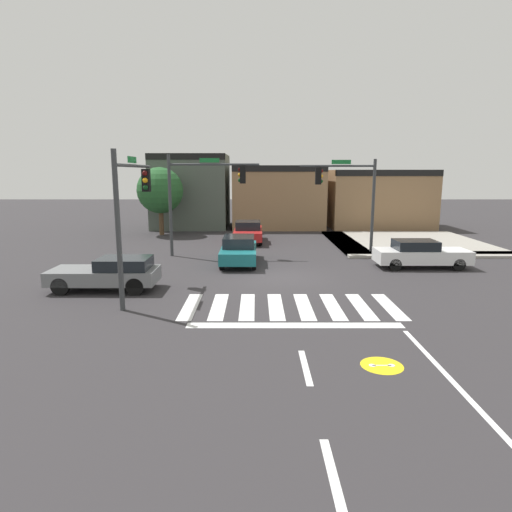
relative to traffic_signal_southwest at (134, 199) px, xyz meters
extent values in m
plane|color=#302D30|center=(5.87, 3.07, -3.75)|extent=(120.00, 120.00, 0.00)
cube|color=silver|center=(2.30, -1.43, -3.75)|extent=(0.52, 3.19, 0.01)
cube|color=silver|center=(3.32, -1.43, -3.75)|extent=(0.52, 3.19, 0.01)
cube|color=silver|center=(4.34, -1.43, -3.75)|extent=(0.52, 3.19, 0.01)
cube|color=silver|center=(5.36, -1.43, -3.75)|extent=(0.52, 3.19, 0.01)
cube|color=silver|center=(6.38, -1.43, -3.75)|extent=(0.52, 3.19, 0.01)
cube|color=silver|center=(7.41, -1.43, -3.75)|extent=(0.52, 3.19, 0.01)
cube|color=silver|center=(8.43, -1.43, -3.75)|extent=(0.52, 3.19, 0.01)
cube|color=silver|center=(9.45, -1.43, -3.75)|extent=(0.52, 3.19, 0.01)
cube|color=white|center=(5.87, -3.43, -3.75)|extent=(6.80, 0.50, 0.01)
cube|color=white|center=(5.87, -6.43, -3.75)|extent=(0.16, 2.00, 0.01)
cube|color=white|center=(5.87, -10.43, -3.75)|extent=(0.16, 2.00, 0.01)
cylinder|color=yellow|center=(7.79, -6.35, -3.75)|extent=(1.06, 1.06, 0.01)
cylinder|color=white|center=(7.55, -6.35, -3.74)|extent=(0.17, 0.17, 0.00)
cylinder|color=white|center=(8.02, -6.35, -3.74)|extent=(0.17, 0.17, 0.00)
cube|color=white|center=(7.79, -6.35, -3.74)|extent=(0.48, 0.04, 0.00)
cube|color=#9E998E|center=(14.87, 8.27, -3.68)|extent=(10.00, 1.60, 0.15)
cube|color=#9E998E|center=(10.67, 13.07, -3.68)|extent=(1.60, 10.00, 0.15)
cube|color=#9E998E|center=(14.87, 13.07, -3.68)|extent=(10.00, 10.00, 0.15)
cube|color=#4C564C|center=(-0.97, 22.25, -0.63)|extent=(6.30, 6.37, 6.24)
cube|color=black|center=(-0.97, 19.27, 2.24)|extent=(6.30, 0.50, 0.50)
cube|color=#93704C|center=(6.57, 21.97, -1.10)|extent=(7.71, 5.80, 5.30)
cube|color=black|center=(6.57, 19.27, 1.30)|extent=(7.71, 0.50, 0.50)
cube|color=#93704C|center=(15.35, 22.07, -1.27)|extent=(8.55, 6.00, 4.95)
cube|color=black|center=(15.35, 19.27, 0.95)|extent=(8.55, 0.50, 0.50)
cylinder|color=#383A3D|center=(0.00, -1.85, -1.01)|extent=(0.18, 0.18, 5.49)
cylinder|color=#383A3D|center=(0.00, 0.53, 1.22)|extent=(0.12, 4.78, 0.12)
cube|color=black|center=(0.00, 2.29, 0.65)|extent=(0.32, 0.32, 0.95)
sphere|color=#470A0A|center=(0.00, 2.12, 0.94)|extent=(0.22, 0.22, 0.22)
sphere|color=orange|center=(0.00, 2.12, 0.65)|extent=(0.22, 0.22, 0.22)
sphere|color=#0C3814|center=(0.00, 2.12, 0.35)|extent=(0.22, 0.22, 0.22)
cube|color=#197233|center=(0.00, 0.30, 1.44)|extent=(0.03, 1.10, 0.24)
cylinder|color=#383A3D|center=(11.45, 9.01, -1.01)|extent=(0.18, 0.18, 5.49)
cylinder|color=#383A3D|center=(9.31, 9.01, 1.35)|extent=(4.29, 0.12, 0.12)
cube|color=black|center=(8.23, 9.01, 0.77)|extent=(0.32, 0.32, 0.95)
sphere|color=#470A0A|center=(8.40, 9.01, 1.07)|extent=(0.22, 0.22, 0.22)
sphere|color=orange|center=(8.40, 9.01, 0.77)|extent=(0.22, 0.22, 0.22)
sphere|color=#0C3814|center=(8.40, 9.01, 0.48)|extent=(0.22, 0.22, 0.22)
cube|color=#197233|center=(9.52, 9.01, 1.57)|extent=(1.10, 0.03, 0.24)
cylinder|color=#383A3D|center=(-0.19, 8.33, -0.89)|extent=(0.18, 0.18, 5.72)
cylinder|color=#383A3D|center=(2.32, 8.33, 1.42)|extent=(5.03, 0.12, 0.12)
cube|color=black|center=(3.92, 8.33, 0.85)|extent=(0.32, 0.32, 0.95)
sphere|color=#470A0A|center=(3.75, 8.33, 1.14)|extent=(0.22, 0.22, 0.22)
sphere|color=orange|center=(3.75, 8.33, 0.85)|extent=(0.22, 0.22, 0.22)
sphere|color=#0C3814|center=(3.75, 8.33, 0.55)|extent=(0.22, 0.22, 0.22)
cube|color=#197233|center=(2.07, 8.33, 1.64)|extent=(1.10, 0.03, 0.24)
cube|color=white|center=(13.00, 5.13, -3.15)|extent=(4.58, 1.73, 0.65)
cube|color=black|center=(12.65, 5.13, -2.59)|extent=(2.02, 1.52, 0.47)
cylinder|color=black|center=(14.56, 5.89, -3.45)|extent=(0.60, 0.22, 0.60)
cylinder|color=black|center=(14.56, 4.38, -3.45)|extent=(0.60, 0.22, 0.60)
cylinder|color=black|center=(11.44, 5.89, -3.45)|extent=(0.60, 0.22, 0.60)
cylinder|color=black|center=(11.44, 4.38, -3.45)|extent=(0.60, 0.22, 0.60)
cube|color=#196B70|center=(3.75, 6.16, -3.16)|extent=(1.81, 4.45, 0.60)
cube|color=black|center=(3.75, 6.28, -2.59)|extent=(1.59, 2.18, 0.54)
cylinder|color=black|center=(4.55, 4.65, -3.43)|extent=(0.22, 0.64, 0.64)
cylinder|color=black|center=(2.96, 4.65, -3.43)|extent=(0.22, 0.64, 0.64)
cylinder|color=black|center=(4.55, 7.67, -3.43)|extent=(0.22, 0.64, 0.64)
cylinder|color=black|center=(2.96, 7.67, -3.43)|extent=(0.22, 0.64, 0.64)
cube|color=red|center=(4.11, 13.40, -3.14)|extent=(1.89, 4.60, 0.59)
cube|color=black|center=(4.11, 13.38, -2.57)|extent=(1.66, 1.93, 0.55)
cylinder|color=black|center=(4.95, 11.84, -3.40)|extent=(0.22, 0.71, 0.71)
cylinder|color=black|center=(3.27, 11.84, -3.40)|extent=(0.22, 0.71, 0.71)
cylinder|color=black|center=(4.95, 14.97, -3.40)|extent=(0.22, 0.71, 0.71)
cylinder|color=black|center=(3.27, 14.97, -3.40)|extent=(0.22, 0.71, 0.71)
cube|color=slate|center=(-1.53, 0.83, -3.15)|extent=(4.29, 1.81, 0.57)
cube|color=black|center=(-0.68, 0.83, -2.64)|extent=(2.05, 1.59, 0.46)
cylinder|color=black|center=(-2.98, 0.03, -3.40)|extent=(0.70, 0.22, 0.70)
cylinder|color=black|center=(-2.98, 1.63, -3.40)|extent=(0.70, 0.22, 0.70)
cylinder|color=black|center=(-0.07, 0.03, -3.40)|extent=(0.70, 0.22, 0.70)
cylinder|color=black|center=(-0.07, 1.63, -3.40)|extent=(0.70, 0.22, 0.70)
cylinder|color=#4C3823|center=(-2.63, 17.07, -2.35)|extent=(0.36, 0.36, 2.80)
sphere|color=#235628|center=(-2.63, 17.07, -0.35)|extent=(3.49, 3.49, 3.49)
camera|label=1|loc=(4.66, -16.55, 0.96)|focal=30.81mm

